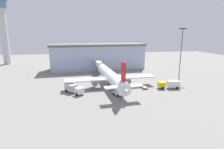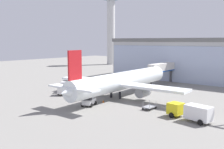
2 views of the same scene
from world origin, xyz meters
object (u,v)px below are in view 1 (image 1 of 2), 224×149
Objects in this scene: control_tower at (3,27)px; fuel_truck at (170,84)px; baggage_cart at (144,87)px; airplane at (111,77)px; jet_bridge at (98,64)px; apron_light_mast at (181,49)px; pushback_tug at (119,93)px; safety_cone_nose at (117,91)px; safety_cone_wingtip at (146,82)px; catering_truck at (74,89)px.

control_tower is 5.10× the size of fuel_truck.
fuel_truck is at bearing 79.20° from baggage_cart.
control_tower is at bearing -135.55° from baggage_cart.
fuel_truck is (19.61, -6.68, -2.08)m from airplane.
jet_bridge is 1.73× the size of fuel_truck.
control_tower reaches higher than jet_bridge.
apron_light_mast is 33.31m from airplane.
pushback_tug is at bearing -150.75° from apron_light_mast.
safety_cone_nose is (0.26, 3.89, -0.70)m from pushback_tug.
jet_bridge reaches higher than safety_cone_wingtip.
jet_bridge is 0.35× the size of airplane.
airplane is at bearing 72.86° from catering_truck.
airplane is 66.69× the size of safety_cone_nose.
jet_bridge is 23.63× the size of safety_cone_wingtip.
baggage_cart is (-8.67, 1.52, -0.97)m from fuel_truck.
jet_bridge is at bearing -35.59° from control_tower.
jet_bridge is 33.19m from pushback_tug.
pushback_tug is at bearing -93.90° from safety_cone_nose.
baggage_cart is at bearing -2.51° from fuel_truck.
pushback_tug is at bearing -51.87° from control_tower.
pushback_tug is at bearing -138.15° from safety_cone_wingtip.
catering_truck is (-13.07, -5.37, -2.08)m from airplane.
control_tower is 1.83× the size of apron_light_mast.
jet_bridge is 23.63× the size of safety_cone_nose.
airplane reaches higher than safety_cone_nose.
apron_light_mast is 5.74× the size of pushback_tug.
safety_cone_nose is 15.97m from safety_cone_wingtip.
jet_bridge is at bearing 1.45° from airplane.
jet_bridge is 29.94m from catering_truck.
jet_bridge is at bearing 128.33° from safety_cone_wingtip.
pushback_tug is 18.54m from safety_cone_wingtip.
airplane is 10.97m from pushback_tug.
jet_bridge is 4.60× the size of baggage_cart.
safety_cone_nose is at bearing -81.84° from baggage_cart.
airplane is at bearing -173.21° from safety_cone_wingtip.
jet_bridge is 68.05m from control_tower.
catering_truck is 12.79× the size of safety_cone_nose.
safety_cone_nose is (-30.70, -13.46, -11.98)m from apron_light_mast.
apron_light_mast is 26.44m from baggage_cart.
catering_truck is at bearing -165.50° from safety_cone_wingtip.
jet_bridge is at bearing -18.52° from pushback_tug.
fuel_truck reaches higher than baggage_cart.
jet_bridge is at bearing 118.55° from catering_truck.
control_tower is (-53.34, 38.17, 18.10)m from jet_bridge.
safety_cone_wingtip is at bearing -50.11° from fuel_truck.
safety_cone_wingtip is (-5.33, 8.38, -1.19)m from fuel_truck.
baggage_cart is at bearing -44.71° from control_tower.
apron_light_mast is 20.86m from fuel_truck.
control_tower is at bearing 139.84° from safety_cone_wingtip.
apron_light_mast is at bearing 119.16° from baggage_cart.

